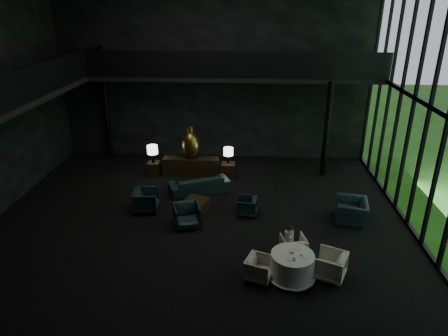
# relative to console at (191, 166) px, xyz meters

# --- Properties ---
(floor) EXTENTS (14.00, 12.00, 0.02)m
(floor) POSITION_rel_console_xyz_m (0.83, -3.67, -0.38)
(floor) COLOR black
(floor) RESTS_ON ground
(wall_back) EXTENTS (14.00, 0.04, 8.00)m
(wall_back) POSITION_rel_console_xyz_m (0.83, 2.33, 3.62)
(wall_back) COLOR black
(wall_back) RESTS_ON ground
(wall_front) EXTENTS (14.00, 0.04, 8.00)m
(wall_front) POSITION_rel_console_xyz_m (0.83, -9.67, 3.62)
(wall_front) COLOR black
(wall_front) RESTS_ON ground
(curtain_wall) EXTENTS (0.20, 12.00, 8.00)m
(curtain_wall) POSITION_rel_console_xyz_m (7.78, -3.67, 3.62)
(curtain_wall) COLOR black
(curtain_wall) RESTS_ON ground
(mezzanine_left) EXTENTS (2.00, 12.00, 0.25)m
(mezzanine_left) POSITION_rel_console_xyz_m (-5.17, -3.67, 3.62)
(mezzanine_left) COLOR black
(mezzanine_left) RESTS_ON wall_left
(mezzanine_back) EXTENTS (12.00, 2.00, 0.25)m
(mezzanine_back) POSITION_rel_console_xyz_m (1.83, 1.33, 3.62)
(mezzanine_back) COLOR black
(mezzanine_back) RESTS_ON wall_back
(railing_left) EXTENTS (0.06, 12.00, 1.00)m
(railing_left) POSITION_rel_console_xyz_m (-4.17, -3.67, 4.22)
(railing_left) COLOR black
(railing_left) RESTS_ON mezzanine_left
(railing_back) EXTENTS (12.00, 0.06, 1.00)m
(railing_back) POSITION_rel_console_xyz_m (1.83, 0.33, 4.22)
(railing_back) COLOR black
(railing_back) RESTS_ON mezzanine_back
(column_nw) EXTENTS (0.24, 0.24, 4.00)m
(column_nw) POSITION_rel_console_xyz_m (-4.17, 2.03, 1.62)
(column_nw) COLOR black
(column_nw) RESTS_ON floor
(column_ne) EXTENTS (0.24, 0.24, 4.00)m
(column_ne) POSITION_rel_console_xyz_m (5.63, 0.33, 1.62)
(column_ne) COLOR black
(column_ne) RESTS_ON floor
(console) EXTENTS (2.37, 0.54, 0.75)m
(console) POSITION_rel_console_xyz_m (0.00, 0.00, 0.00)
(console) COLOR black
(console) RESTS_ON floor
(bronze_urn) EXTENTS (0.74, 0.74, 1.39)m
(bronze_urn) POSITION_rel_console_xyz_m (0.00, 0.03, 0.97)
(bronze_urn) COLOR #AE682B
(bronze_urn) RESTS_ON console
(side_table_left) EXTENTS (0.51, 0.51, 0.56)m
(side_table_left) POSITION_rel_console_xyz_m (-1.60, -0.08, -0.10)
(side_table_left) COLOR black
(side_table_left) RESTS_ON floor
(table_lamp_left) EXTENTS (0.44, 0.44, 0.74)m
(table_lamp_left) POSITION_rel_console_xyz_m (-1.60, -0.09, 0.72)
(table_lamp_left) COLOR black
(table_lamp_left) RESTS_ON side_table_left
(side_table_right) EXTENTS (0.56, 0.56, 0.61)m
(side_table_right) POSITION_rel_console_xyz_m (1.60, -0.17, -0.07)
(side_table_right) COLOR black
(side_table_right) RESTS_ON floor
(table_lamp_right) EXTENTS (0.40, 0.40, 0.67)m
(table_lamp_right) POSITION_rel_console_xyz_m (1.60, -0.12, 0.72)
(table_lamp_right) COLOR black
(table_lamp_right) RESTS_ON side_table_right
(sofa) EXTENTS (2.63, 1.68, 0.99)m
(sofa) POSITION_rel_console_xyz_m (0.56, -1.71, 0.12)
(sofa) COLOR black
(sofa) RESTS_ON floor
(lounge_armchair_west) EXTENTS (0.94, 0.99, 0.96)m
(lounge_armchair_west) POSITION_rel_console_xyz_m (-1.14, -3.29, 0.10)
(lounge_armchair_west) COLOR black
(lounge_armchair_west) RESTS_ON floor
(lounge_armchair_east) EXTENTS (0.65, 0.68, 0.63)m
(lounge_armchair_east) POSITION_rel_console_xyz_m (2.40, -3.36, -0.06)
(lounge_armchair_east) COLOR black
(lounge_armchair_east) RESTS_ON floor
(lounge_armchair_south) EXTENTS (1.11, 1.07, 0.92)m
(lounge_armchair_south) POSITION_rel_console_xyz_m (0.45, -4.25, 0.08)
(lounge_armchair_south) COLOR black
(lounge_armchair_south) RESTS_ON floor
(window_armchair) EXTENTS (0.99, 1.33, 1.06)m
(window_armchair) POSITION_rel_console_xyz_m (5.93, -3.58, 0.15)
(window_armchair) COLOR black
(window_armchair) RESTS_ON floor
(coffee_table) EXTENTS (1.02, 1.02, 0.36)m
(coffee_table) POSITION_rel_console_xyz_m (0.59, -3.06, -0.20)
(coffee_table) COLOR black
(coffee_table) RESTS_ON floor
(dining_table) EXTENTS (1.30, 1.30, 0.75)m
(dining_table) POSITION_rel_console_xyz_m (3.64, -6.77, -0.05)
(dining_table) COLOR white
(dining_table) RESTS_ON floor
(dining_chair_north) EXTENTS (0.70, 0.67, 0.62)m
(dining_chair_north) POSITION_rel_console_xyz_m (3.78, -5.74, -0.07)
(dining_chair_north) COLOR #BBB6AC
(dining_chair_north) RESTS_ON floor
(dining_chair_east) EXTENTS (1.03, 1.05, 0.83)m
(dining_chair_east) POSITION_rel_console_xyz_m (4.65, -6.66, 0.04)
(dining_chair_east) COLOR #B5B1A9
(dining_chair_east) RESTS_ON floor
(dining_chair_west) EXTENTS (0.75, 0.78, 0.63)m
(dining_chair_west) POSITION_rel_console_xyz_m (2.78, -6.85, -0.06)
(dining_chair_west) COLOR #AAAAAA
(dining_chair_west) RESTS_ON floor
(child) EXTENTS (0.26, 0.26, 0.57)m
(child) POSITION_rel_console_xyz_m (3.63, -5.77, 0.35)
(child) COLOR pink
(child) RESTS_ON dining_chair_north
(plate_a) EXTENTS (0.34, 0.34, 0.02)m
(plate_a) POSITION_rel_console_xyz_m (3.56, -6.94, 0.38)
(plate_a) COLOR white
(plate_a) RESTS_ON dining_table
(plate_b) EXTENTS (0.22, 0.22, 0.01)m
(plate_b) POSITION_rel_console_xyz_m (3.77, -6.48, 0.38)
(plate_b) COLOR white
(plate_b) RESTS_ON dining_table
(saucer) EXTENTS (0.17, 0.17, 0.01)m
(saucer) POSITION_rel_console_xyz_m (3.95, -6.90, 0.38)
(saucer) COLOR white
(saucer) RESTS_ON dining_table
(coffee_cup) EXTENTS (0.09, 0.09, 0.06)m
(coffee_cup) POSITION_rel_console_xyz_m (3.85, -6.82, 0.41)
(coffee_cup) COLOR white
(coffee_cup) RESTS_ON saucer
(cereal_bowl) EXTENTS (0.15, 0.15, 0.07)m
(cereal_bowl) POSITION_rel_console_xyz_m (3.62, -6.69, 0.41)
(cereal_bowl) COLOR white
(cereal_bowl) RESTS_ON dining_table
(cream_pot) EXTENTS (0.08, 0.08, 0.08)m
(cream_pot) POSITION_rel_console_xyz_m (3.64, -7.04, 0.41)
(cream_pot) COLOR #99999E
(cream_pot) RESTS_ON dining_table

